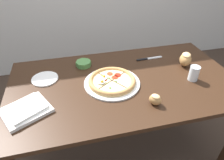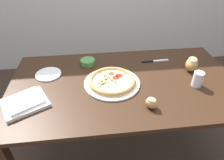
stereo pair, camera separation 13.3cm
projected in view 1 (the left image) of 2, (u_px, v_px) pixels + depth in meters
The scene contains 10 objects.
ground_plane at pixel (121, 147), 1.82m from camera, with size 12.00×12.00×0.00m, color #3D2D23.
dining_table at pixel (124, 91), 1.43m from camera, with size 1.57×0.87×0.75m.
pizza at pixel (112, 81), 1.34m from camera, with size 0.38×0.38×0.05m.
ramekin_bowl at pixel (84, 64), 1.52m from camera, with size 0.12×0.12×0.04m.
napkin_folded at pixel (26, 110), 1.12m from camera, with size 0.31×0.30×0.04m.
bread_piece_near at pixel (155, 99), 1.17m from camera, with size 0.09×0.09×0.07m.
bread_piece_mid at pixel (186, 59), 1.51m from camera, with size 0.13×0.14×0.10m.
knife_main at pixel (149, 58), 1.62m from camera, with size 0.22×0.03×0.01m.
water_glass at pixel (194, 74), 1.36m from camera, with size 0.07×0.07×0.10m.
side_saucer at pixel (45, 79), 1.39m from camera, with size 0.18×0.18×0.01m.
Camera 1 is at (-0.35, -1.07, 1.55)m, focal length 32.00 mm.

